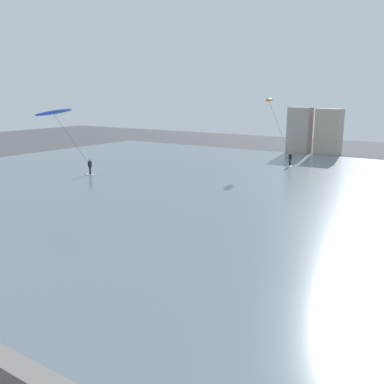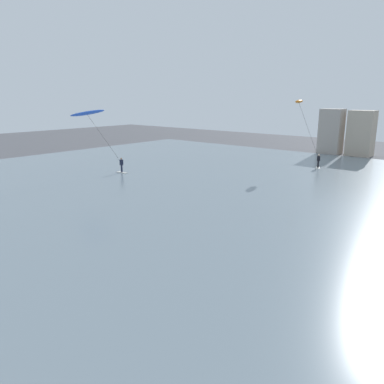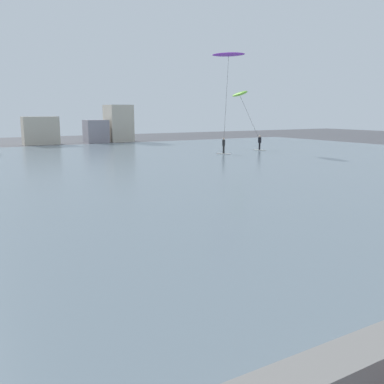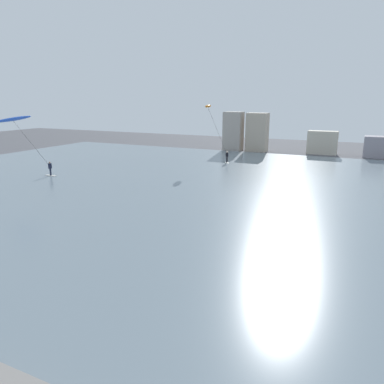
% 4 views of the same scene
% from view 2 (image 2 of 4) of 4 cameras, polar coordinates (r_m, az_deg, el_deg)
% --- Properties ---
extents(water_bay, '(84.00, 52.00, 0.10)m').
position_cam_2_polar(water_bay, '(31.42, 19.86, -1.84)').
color(water_bay, slate).
rests_on(water_bay, ground).
extents(kitesurfer_blue, '(4.14, 4.71, 7.04)m').
position_cam_2_polar(kitesurfer_blue, '(41.28, -15.16, 10.86)').
color(kitesurfer_blue, silver).
rests_on(kitesurfer_blue, water_bay).
extents(kitesurfer_orange, '(4.06, 2.53, 7.88)m').
position_cam_2_polar(kitesurfer_orange, '(47.27, 16.23, 11.64)').
color(kitesurfer_orange, silver).
rests_on(kitesurfer_orange, water_bay).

